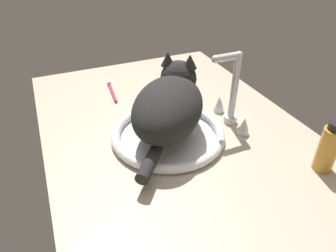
{
  "coord_description": "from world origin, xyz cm",
  "views": [
    {
      "loc": [
        59.81,
        -31.21,
        54.94
      ],
      "look_at": [
        -4.84,
        -3.54,
        7.0
      ],
      "focal_mm": 32.81,
      "sensor_mm": 36.0,
      "label": 1
    }
  ],
  "objects_px": {
    "sink_basin": "(168,134)",
    "faucet": "(231,97)",
    "cat": "(170,103)",
    "toothbrush": "(112,90)",
    "amber_bottle": "(328,148)"
  },
  "relations": [
    {
      "from": "sink_basin",
      "to": "amber_bottle",
      "type": "xyz_separation_m",
      "value": [
        0.27,
        0.3,
        0.05
      ]
    },
    {
      "from": "sink_basin",
      "to": "faucet",
      "type": "height_order",
      "value": "faucet"
    },
    {
      "from": "toothbrush",
      "to": "amber_bottle",
      "type": "bearing_deg",
      "value": 32.19
    },
    {
      "from": "toothbrush",
      "to": "sink_basin",
      "type": "bearing_deg",
      "value": 12.98
    },
    {
      "from": "faucet",
      "to": "amber_bottle",
      "type": "bearing_deg",
      "value": 20.8
    },
    {
      "from": "amber_bottle",
      "to": "faucet",
      "type": "bearing_deg",
      "value": -159.2
    },
    {
      "from": "cat",
      "to": "toothbrush",
      "type": "height_order",
      "value": "cat"
    },
    {
      "from": "sink_basin",
      "to": "toothbrush",
      "type": "xyz_separation_m",
      "value": [
        -0.33,
        -0.08,
        -0.01
      ]
    },
    {
      "from": "sink_basin",
      "to": "faucet",
      "type": "relative_size",
      "value": 1.42
    },
    {
      "from": "faucet",
      "to": "sink_basin",
      "type": "bearing_deg",
      "value": -90.0
    },
    {
      "from": "sink_basin",
      "to": "cat",
      "type": "bearing_deg",
      "value": 141.5
    },
    {
      "from": "sink_basin",
      "to": "faucet",
      "type": "xyz_separation_m",
      "value": [
        -0.0,
        0.2,
        0.08
      ]
    },
    {
      "from": "cat",
      "to": "amber_bottle",
      "type": "distance_m",
      "value": 0.41
    },
    {
      "from": "sink_basin",
      "to": "cat",
      "type": "distance_m",
      "value": 0.09
    },
    {
      "from": "sink_basin",
      "to": "toothbrush",
      "type": "bearing_deg",
      "value": -167.02
    }
  ]
}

